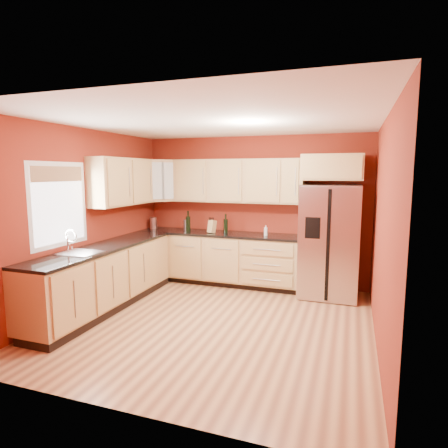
{
  "coord_description": "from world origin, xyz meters",
  "views": [
    {
      "loc": [
        1.67,
        -4.43,
        1.97
      ],
      "look_at": [
        -0.17,
        0.9,
        1.19
      ],
      "focal_mm": 30.0,
      "sensor_mm": 36.0,
      "label": 1
    }
  ],
  "objects": [
    {
      "name": "wall_left",
      "position": [
        -2.0,
        0.0,
        1.3
      ],
      "size": [
        0.04,
        4.0,
        2.6
      ],
      "primitive_type": "cube",
      "color": "maroon",
      "rests_on": "floor"
    },
    {
      "name": "floor",
      "position": [
        0.0,
        0.0,
        0.0
      ],
      "size": [
        4.0,
        4.0,
        0.0
      ],
      "primitive_type": "plane",
      "color": "#925838",
      "rests_on": "ground"
    },
    {
      "name": "wall_right",
      "position": [
        2.0,
        0.0,
        1.3
      ],
      "size": [
        0.04,
        4.0,
        2.6
      ],
      "primitive_type": "cube",
      "color": "maroon",
      "rests_on": "floor"
    },
    {
      "name": "upper_cabinets_left",
      "position": [
        -1.83,
        0.72,
        1.83
      ],
      "size": [
        0.33,
        1.35,
        0.75
      ],
      "primitive_type": "cube",
      "color": "tan",
      "rests_on": "wall_left"
    },
    {
      "name": "corner_upper_cabinet",
      "position": [
        -1.67,
        1.67,
        1.83
      ],
      "size": [
        0.67,
        0.67,
        0.75
      ],
      "primitive_type": "cube",
      "rotation": [
        0.0,
        0.0,
        0.79
      ],
      "color": "tan",
      "rests_on": "wall_back"
    },
    {
      "name": "ceiling",
      "position": [
        0.0,
        0.0,
        2.6
      ],
      "size": [
        4.0,
        4.0,
        0.0
      ],
      "primitive_type": "plane",
      "color": "white",
      "rests_on": "wall_back"
    },
    {
      "name": "base_cabinets_back",
      "position": [
        -0.55,
        1.7,
        0.44
      ],
      "size": [
        2.9,
        0.6,
        0.88
      ],
      "primitive_type": "cube",
      "color": "tan",
      "rests_on": "floor"
    },
    {
      "name": "canister_right",
      "position": [
        -1.85,
        1.71,
        1.03
      ],
      "size": [
        0.17,
        0.17,
        0.22
      ],
      "primitive_type": "cylinder",
      "rotation": [
        0.0,
        0.0,
        -0.39
      ],
      "color": "#B3B3B8",
      "rests_on": "countertop_back"
    },
    {
      "name": "window",
      "position": [
        -1.98,
        -0.5,
        1.55
      ],
      "size": [
        0.03,
        0.9,
        1.0
      ],
      "primitive_type": "cube",
      "color": "white",
      "rests_on": "wall_left"
    },
    {
      "name": "base_cabinets_left",
      "position": [
        -1.7,
        0.0,
        0.44
      ],
      "size": [
        0.6,
        2.8,
        0.88
      ],
      "primitive_type": "cube",
      "color": "tan",
      "rests_on": "floor"
    },
    {
      "name": "soap_dispenser",
      "position": [
        0.32,
        1.63,
        1.01
      ],
      "size": [
        0.07,
        0.07,
        0.17
      ],
      "primitive_type": "cylinder",
      "rotation": [
        0.0,
        0.0,
        -0.15
      ],
      "color": "white",
      "rests_on": "countertop_back"
    },
    {
      "name": "upper_cabinets_back",
      "position": [
        -0.25,
        1.83,
        1.83
      ],
      "size": [
        2.3,
        0.33,
        0.75
      ],
      "primitive_type": "cube",
      "color": "tan",
      "rests_on": "wall_back"
    },
    {
      "name": "countertop_left",
      "position": [
        -1.69,
        0.0,
        0.9
      ],
      "size": [
        0.62,
        2.8,
        0.04
      ],
      "primitive_type": "cube",
      "color": "black",
      "rests_on": "base_cabinets_left"
    },
    {
      "name": "wine_bottle_b",
      "position": [
        -0.41,
        1.69,
        1.09
      ],
      "size": [
        0.09,
        0.09,
        0.34
      ],
      "primitive_type": null,
      "rotation": [
        0.0,
        0.0,
        -0.18
      ],
      "color": "black",
      "rests_on": "countertop_back"
    },
    {
      "name": "countertop_back",
      "position": [
        -0.55,
        1.69,
        0.9
      ],
      "size": [
        2.9,
        0.62,
        0.04
      ],
      "primitive_type": "cube",
      "color": "black",
      "rests_on": "base_cabinets_back"
    },
    {
      "name": "wall_front",
      "position": [
        0.0,
        -2.0,
        1.3
      ],
      "size": [
        4.0,
        0.04,
        2.6
      ],
      "primitive_type": "cube",
      "color": "maroon",
      "rests_on": "floor"
    },
    {
      "name": "knife_block",
      "position": [
        -0.64,
        1.63,
        1.03
      ],
      "size": [
        0.14,
        0.14,
        0.22
      ],
      "primitive_type": "cube",
      "rotation": [
        0.0,
        0.0,
        -0.38
      ],
      "color": "tan",
      "rests_on": "countertop_back"
    },
    {
      "name": "refrigerator",
      "position": [
        1.35,
        1.62,
        0.89
      ],
      "size": [
        0.9,
        0.75,
        1.78
      ],
      "primitive_type": "cube",
      "color": "#B3B3B8",
      "rests_on": "floor"
    },
    {
      "name": "canister_left",
      "position": [
        -1.17,
        1.72,
        1.02
      ],
      "size": [
        0.13,
        0.13,
        0.2
      ],
      "primitive_type": "cylinder",
      "rotation": [
        0.0,
        0.0,
        0.04
      ],
      "color": "#B3B3B8",
      "rests_on": "countertop_back"
    },
    {
      "name": "over_fridge_cabinet",
      "position": [
        1.35,
        1.7,
        2.05
      ],
      "size": [
        0.92,
        0.6,
        0.4
      ],
      "primitive_type": "cube",
      "color": "tan",
      "rests_on": "wall_back"
    },
    {
      "name": "wall_back",
      "position": [
        0.0,
        2.0,
        1.3
      ],
      "size": [
        4.0,
        0.04,
        2.6
      ],
      "primitive_type": "cube",
      "color": "maroon",
      "rests_on": "floor"
    },
    {
      "name": "sink_faucet",
      "position": [
        -1.69,
        -0.5,
        1.07
      ],
      "size": [
        0.5,
        0.42,
        0.3
      ],
      "primitive_type": null,
      "color": "white",
      "rests_on": "countertop_left"
    },
    {
      "name": "wine_bottle_a",
      "position": [
        -1.11,
        1.65,
        1.1
      ],
      "size": [
        0.1,
        0.1,
        0.37
      ],
      "primitive_type": null,
      "rotation": [
        0.0,
        0.0,
        0.3
      ],
      "color": "black",
      "rests_on": "countertop_back"
    }
  ]
}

